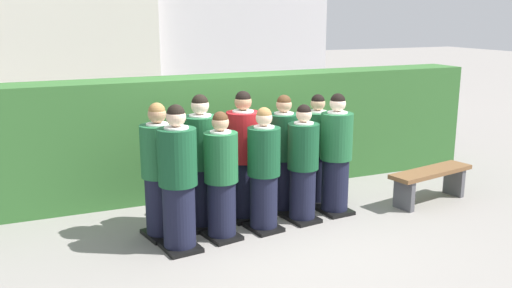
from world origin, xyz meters
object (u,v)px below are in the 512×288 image
at_px(student_front_row_0, 178,182).
at_px(student_rear_row_0, 159,174).
at_px(student_front_row_3, 303,167).
at_px(student_rear_row_3, 283,157).
at_px(wooden_bench, 431,178).
at_px(student_front_row_1, 221,179).
at_px(student_front_row_4, 336,157).
at_px(student_rear_row_1, 201,165).
at_px(student_front_row_2, 264,173).
at_px(student_rear_row_4, 317,152).
at_px(student_in_red_blazer, 243,159).

bearing_deg(student_front_row_0, student_rear_row_0, 102.28).
xyz_separation_m(student_front_row_3, student_rear_row_3, (-0.06, 0.44, 0.03)).
relative_size(student_rear_row_0, wooden_bench, 1.14).
relative_size(student_front_row_1, student_rear_row_0, 0.94).
relative_size(student_front_row_4, student_rear_row_1, 0.96).
xyz_separation_m(student_front_row_4, student_rear_row_1, (-1.81, 0.23, 0.03)).
xyz_separation_m(student_rear_row_0, wooden_bench, (3.85, -0.29, -0.43)).
xyz_separation_m(student_front_row_0, wooden_bench, (3.74, 0.17, -0.45)).
distance_m(student_front_row_2, student_rear_row_3, 0.74).
bearing_deg(wooden_bench, student_rear_row_3, 166.20).
xyz_separation_m(student_rear_row_1, student_rear_row_4, (1.77, 0.23, -0.06)).
distance_m(student_in_red_blazer, student_rear_row_4, 1.19).
distance_m(student_front_row_2, student_rear_row_1, 0.79).
bearing_deg(student_in_red_blazer, student_front_row_4, -13.60).
distance_m(student_front_row_0, student_front_row_4, 2.29).
xyz_separation_m(student_front_row_1, student_rear_row_0, (-0.65, 0.35, 0.05)).
distance_m(student_front_row_1, student_front_row_4, 1.73).
bearing_deg(student_rear_row_4, student_front_row_1, -157.70).
bearing_deg(student_rear_row_3, student_in_red_blazer, -175.53).
bearing_deg(student_rear_row_4, wooden_bench, -22.58).
height_order(student_front_row_3, student_in_red_blazer, student_in_red_blazer).
xyz_separation_m(student_front_row_4, student_in_red_blazer, (-1.21, 0.29, 0.03)).
bearing_deg(student_front_row_4, student_rear_row_3, 150.96).
distance_m(student_front_row_3, wooden_bench, 2.07).
bearing_deg(student_rear_row_0, wooden_bench, -4.30).
height_order(student_front_row_1, student_front_row_2, student_front_row_2).
xyz_separation_m(student_front_row_4, student_rear_row_3, (-0.61, 0.34, -0.01)).
xyz_separation_m(student_front_row_4, wooden_bench, (1.48, -0.17, -0.43)).
height_order(student_front_row_0, student_front_row_4, student_front_row_0).
bearing_deg(student_front_row_2, student_rear_row_0, 166.29).
distance_m(student_front_row_2, student_front_row_4, 1.15).
xyz_separation_m(student_front_row_3, student_rear_row_4, (0.52, 0.56, 0.01)).
bearing_deg(student_rear_row_0, student_front_row_3, -6.81).
height_order(student_front_row_1, student_front_row_3, student_front_row_1).
relative_size(student_in_red_blazer, student_rear_row_3, 1.06).
xyz_separation_m(student_front_row_3, student_front_row_4, (0.55, 0.10, 0.05)).
relative_size(student_front_row_0, student_front_row_1, 1.09).
distance_m(student_front_row_0, wooden_bench, 3.78).
relative_size(student_front_row_1, student_front_row_3, 1.01).
distance_m(student_front_row_1, student_rear_row_3, 1.24).
height_order(student_front_row_2, student_rear_row_3, student_rear_row_3).
bearing_deg(student_front_row_4, wooden_bench, -6.68).
height_order(student_rear_row_4, wooden_bench, student_rear_row_4).
relative_size(student_front_row_4, student_rear_row_4, 1.04).
bearing_deg(student_rear_row_0, student_front_row_0, -77.72).
xyz_separation_m(student_rear_row_1, wooden_bench, (3.29, -0.40, -0.46)).
height_order(student_front_row_1, wooden_bench, student_front_row_1).
xyz_separation_m(student_front_row_1, student_front_row_4, (1.71, 0.23, 0.04)).
relative_size(student_front_row_0, student_front_row_4, 1.03).
height_order(student_in_red_blazer, student_rear_row_3, student_in_red_blazer).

